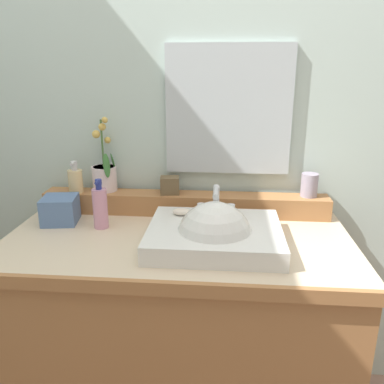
{
  "coord_description": "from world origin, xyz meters",
  "views": [
    {
      "loc": [
        0.16,
        -1.3,
        1.43
      ],
      "look_at": [
        0.05,
        -0.01,
        1.01
      ],
      "focal_mm": 36.9,
      "sensor_mm": 36.0,
      "label": 1
    }
  ],
  "objects": [
    {
      "name": "vanity_cabinet",
      "position": [
        0.0,
        -0.0,
        0.42
      ],
      "size": [
        1.26,
        0.64,
        0.84
      ],
      "color": "#A97041",
      "rests_on": "ground"
    },
    {
      "name": "mirror",
      "position": [
        0.17,
        0.31,
        1.26
      ],
      "size": [
        0.51,
        0.02,
        0.51
      ],
      "primitive_type": "cube",
      "color": "silver"
    },
    {
      "name": "soap_bar",
      "position": [
        0.01,
        0.06,
        0.91
      ],
      "size": [
        0.07,
        0.04,
        0.02
      ],
      "primitive_type": "ellipsoid",
      "color": "beige",
      "rests_on": "sink_basin"
    },
    {
      "name": "tumbler_cup",
      "position": [
        0.51,
        0.26,
        0.97
      ],
      "size": [
        0.07,
        0.07,
        0.1
      ],
      "primitive_type": "cylinder",
      "color": "#9B90A3",
      "rests_on": "back_ledge"
    },
    {
      "name": "wall_back",
      "position": [
        0.0,
        0.42,
        1.38
      ],
      "size": [
        3.2,
        0.2,
        2.75
      ],
      "primitive_type": "cube",
      "color": "silver",
      "rests_on": "ground"
    },
    {
      "name": "sink_basin",
      "position": [
        0.14,
        -0.05,
        0.86
      ],
      "size": [
        0.46,
        0.38,
        0.29
      ],
      "color": "white",
      "rests_on": "vanity_cabinet"
    },
    {
      "name": "trinket_box",
      "position": [
        -0.06,
        0.25,
        0.96
      ],
      "size": [
        0.08,
        0.07,
        0.07
      ],
      "primitive_type": "cube",
      "rotation": [
        0.0,
        0.0,
        0.12
      ],
      "color": "brown",
      "rests_on": "back_ledge"
    },
    {
      "name": "potted_plant",
      "position": [
        -0.34,
        0.27,
        1.0
      ],
      "size": [
        0.1,
        0.11,
        0.31
      ],
      "color": "silver",
      "rests_on": "back_ledge"
    },
    {
      "name": "tissue_box",
      "position": [
        -0.48,
        0.11,
        0.89
      ],
      "size": [
        0.15,
        0.15,
        0.11
      ],
      "primitive_type": "cube",
      "rotation": [
        0.0,
        0.0,
        0.15
      ],
      "color": "#5472A2",
      "rests_on": "vanity_cabinet"
    },
    {
      "name": "soap_dispenser",
      "position": [
        -0.45,
        0.23,
        0.98
      ],
      "size": [
        0.06,
        0.06,
        0.13
      ],
      "color": "#E3C58A",
      "rests_on": "back_ledge"
    },
    {
      "name": "back_ledge",
      "position": [
        0.0,
        0.25,
        0.88
      ],
      "size": [
        1.18,
        0.11,
        0.09
      ],
      "primitive_type": "cube",
      "color": "#A97041",
      "rests_on": "vanity_cabinet"
    },
    {
      "name": "lotion_bottle",
      "position": [
        -0.3,
        0.07,
        0.92
      ],
      "size": [
        0.06,
        0.06,
        0.19
      ],
      "color": "pink",
      "rests_on": "vanity_cabinet"
    }
  ]
}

